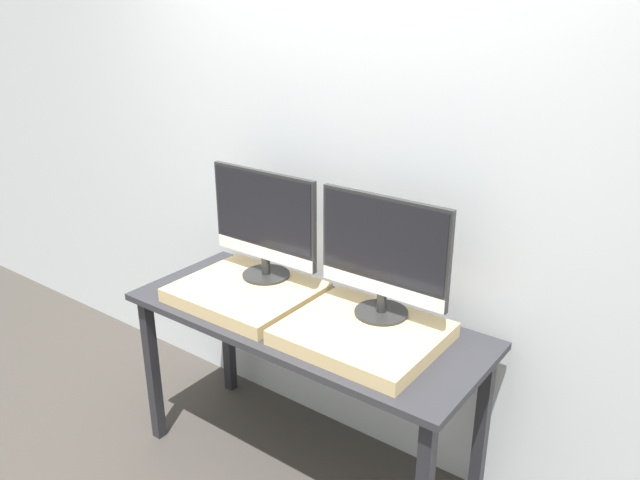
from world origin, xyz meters
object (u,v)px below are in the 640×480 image
at_px(keyboard_left, 215,300).
at_px(keyboard_right, 335,346).
at_px(monitor_right, 383,253).
at_px(monitor_left, 264,222).

bearing_deg(keyboard_left, keyboard_right, 0.00).
xyz_separation_m(keyboard_left, keyboard_right, (0.62, 0.00, 0.00)).
height_order(monitor_right, keyboard_right, monitor_right).
bearing_deg(monitor_left, keyboard_left, -90.00).
relative_size(keyboard_left, monitor_right, 0.56).
bearing_deg(monitor_left, keyboard_right, -27.57).
height_order(monitor_left, keyboard_right, monitor_left).
distance_m(monitor_left, keyboard_right, 0.74).
height_order(keyboard_left, monitor_right, monitor_right).
bearing_deg(keyboard_right, monitor_right, 90.00).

